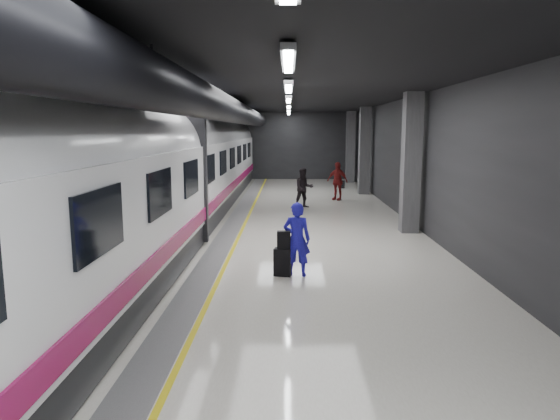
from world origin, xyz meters
TOP-DOWN VIEW (x-y plane):
  - ground at (0.00, 0.00)m, footprint 40.00×40.00m
  - platform_hall at (-0.29, 0.96)m, footprint 10.02×40.02m
  - train at (-3.25, -0.00)m, footprint 3.05×38.00m
  - traveler_main at (0.80, -3.06)m, footprint 0.67×0.49m
  - suitcase_main at (0.48, -3.08)m, footprint 0.43×0.33m
  - shoulder_bag at (0.50, -3.08)m, footprint 0.30×0.16m
  - traveler_far_a at (1.26, 7.13)m, footprint 0.96×0.82m
  - traveler_far_b at (2.93, 9.60)m, footprint 1.14×0.96m
  - suitcase_far at (3.70, 14.57)m, footprint 0.33×0.24m

SIDE VIEW (x-z plane):
  - ground at x=0.00m, z-range 0.00..0.00m
  - suitcase_far at x=3.70m, z-range 0.00..0.44m
  - suitcase_main at x=0.48m, z-range 0.00..0.64m
  - shoulder_bag at x=0.50m, z-range 0.64..1.04m
  - traveler_main at x=0.80m, z-range 0.00..1.70m
  - traveler_far_a at x=1.26m, z-range 0.00..1.72m
  - traveler_far_b at x=2.93m, z-range 0.00..1.82m
  - train at x=-3.25m, z-range 0.04..4.09m
  - platform_hall at x=-0.29m, z-range 1.28..5.79m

